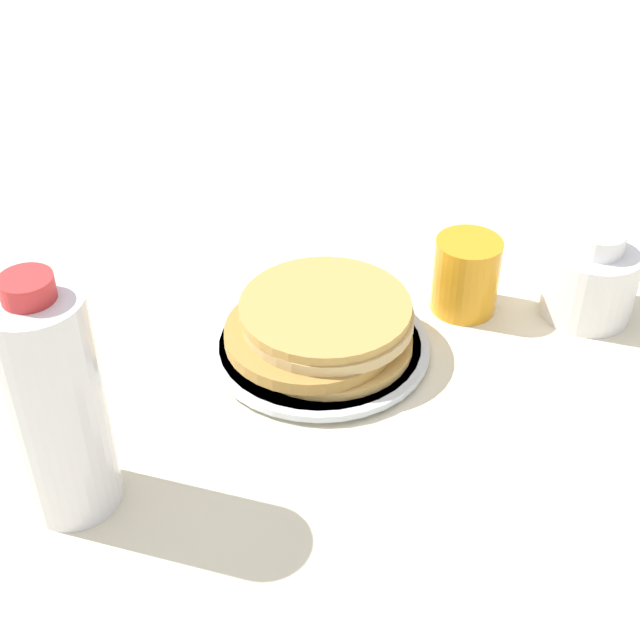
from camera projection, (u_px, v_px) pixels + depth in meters
The scene contains 6 objects.
ground_plane at pixel (344, 360), 0.90m from camera, with size 4.00×4.00×0.00m, color beige.
plate at pixel (320, 346), 0.90m from camera, with size 0.22×0.22×0.01m.
pancake_stack at pixel (322, 325), 0.89m from camera, with size 0.18×0.19×0.05m.
juice_glass at pixel (466, 275), 0.94m from camera, with size 0.07×0.07×0.08m.
cream_jug at pixel (591, 279), 0.94m from camera, with size 0.10×0.10×0.10m.
water_bottle_near at pixel (55, 404), 0.69m from camera, with size 0.08×0.08×0.22m.
Camera 1 is at (0.68, 0.12, 0.57)m, focal length 50.00 mm.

